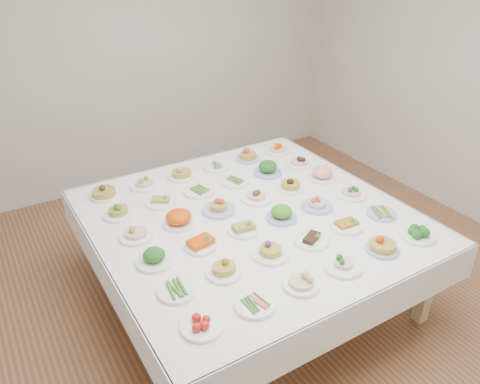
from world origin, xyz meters
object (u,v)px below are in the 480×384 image
display_table (250,222)px  dish_18 (135,229)px  dish_35 (278,146)px  dish_0 (202,322)px

display_table → dish_18: size_ratio=9.54×
dish_18 → dish_35: (1.69, 0.68, -0.00)m
display_table → dish_35: dish_35 is taller
display_table → dish_35: size_ratio=9.15×
dish_35 → display_table: bearing=-135.2°
display_table → dish_0: 1.19m
display_table → dish_0: bearing=-135.1°
dish_0 → dish_35: (1.70, 1.69, 0.03)m
display_table → dish_0: size_ratio=9.78×
display_table → dish_18: (-0.84, 0.17, 0.13)m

